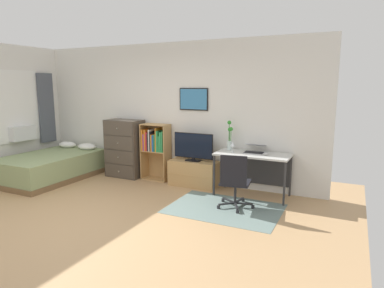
# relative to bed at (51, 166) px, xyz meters

# --- Properties ---
(ground_plane) EXTENTS (7.20, 7.20, 0.00)m
(ground_plane) POSITION_rel_bed_xyz_m (2.18, -1.36, -0.26)
(ground_plane) COLOR tan
(wall_back_with_posters) EXTENTS (6.12, 0.09, 2.70)m
(wall_back_with_posters) POSITION_rel_bed_xyz_m (2.18, 1.07, 1.10)
(wall_back_with_posters) COLOR silver
(wall_back_with_posters) RESTS_ON ground_plane
(area_rug) EXTENTS (1.70, 1.20, 0.01)m
(area_rug) POSITION_rel_bed_xyz_m (3.81, -0.08, -0.25)
(area_rug) COLOR slate
(area_rug) RESTS_ON ground_plane
(bed) EXTENTS (1.32, 2.04, 0.63)m
(bed) POSITION_rel_bed_xyz_m (0.00, 0.00, 0.00)
(bed) COLOR brown
(bed) RESTS_ON ground_plane
(dresser) EXTENTS (0.75, 0.46, 1.19)m
(dresser) POSITION_rel_bed_xyz_m (1.27, 0.80, 0.34)
(dresser) COLOR #4C4238
(dresser) RESTS_ON ground_plane
(bookshelf) EXTENTS (0.56, 0.30, 1.13)m
(bookshelf) POSITION_rel_bed_xyz_m (1.97, 0.86, 0.43)
(bookshelf) COLOR tan
(bookshelf) RESTS_ON ground_plane
(tv_stand) EXTENTS (0.92, 0.41, 0.48)m
(tv_stand) POSITION_rel_bed_xyz_m (2.85, 0.81, -0.01)
(tv_stand) COLOR tan
(tv_stand) RESTS_ON ground_plane
(television) EXTENTS (0.78, 0.16, 0.53)m
(television) POSITION_rel_bed_xyz_m (2.85, 0.79, 0.49)
(television) COLOR black
(television) RESTS_ON tv_stand
(desk) EXTENTS (1.25, 0.60, 0.74)m
(desk) POSITION_rel_bed_xyz_m (4.01, 0.79, 0.35)
(desk) COLOR silver
(desk) RESTS_ON ground_plane
(office_chair) EXTENTS (0.58, 0.58, 0.86)m
(office_chair) POSITION_rel_bed_xyz_m (3.94, -0.02, 0.20)
(office_chair) COLOR #232326
(office_chair) RESTS_ON ground_plane
(laptop) EXTENTS (0.36, 0.38, 0.15)m
(laptop) POSITION_rel_bed_xyz_m (4.01, 0.84, 0.54)
(laptop) COLOR #B7B7BC
(laptop) RESTS_ON desk
(computer_mouse) EXTENTS (0.06, 0.10, 0.03)m
(computer_mouse) POSITION_rel_bed_xyz_m (4.23, 0.70, 0.50)
(computer_mouse) COLOR silver
(computer_mouse) RESTS_ON desk
(bamboo_vase) EXTENTS (0.10, 0.09, 0.53)m
(bamboo_vase) POSITION_rel_bed_xyz_m (3.53, 0.88, 0.71)
(bamboo_vase) COLOR silver
(bamboo_vase) RESTS_ON desk
(wine_glass) EXTENTS (0.07, 0.07, 0.18)m
(wine_glass) POSITION_rel_bed_xyz_m (3.66, 0.68, 0.62)
(wine_glass) COLOR silver
(wine_glass) RESTS_ON desk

